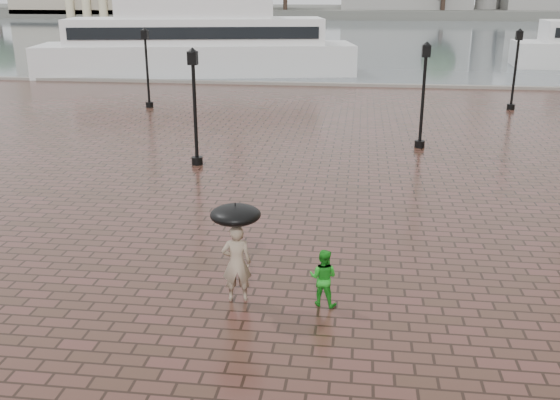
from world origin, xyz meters
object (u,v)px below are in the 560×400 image
at_px(adult_pedestrian, 237,263).
at_px(child_pedestrian, 323,278).
at_px(street_lamps, 323,81).
at_px(ferry_near, 197,43).

bearing_deg(adult_pedestrian, child_pedestrian, 169.39).
distance_m(street_lamps, ferry_near, 22.60).
xyz_separation_m(adult_pedestrian, child_pedestrian, (1.91, 0.03, -0.25)).
height_order(adult_pedestrian, child_pedestrian, adult_pedestrian).
distance_m(street_lamps, child_pedestrian, 18.59).
height_order(street_lamps, child_pedestrian, street_lamps).
bearing_deg(street_lamps, child_pedestrian, -86.31).
relative_size(child_pedestrian, ferry_near, 0.05).
relative_size(adult_pedestrian, child_pedestrian, 1.38).
bearing_deg(adult_pedestrian, ferry_near, -85.65).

